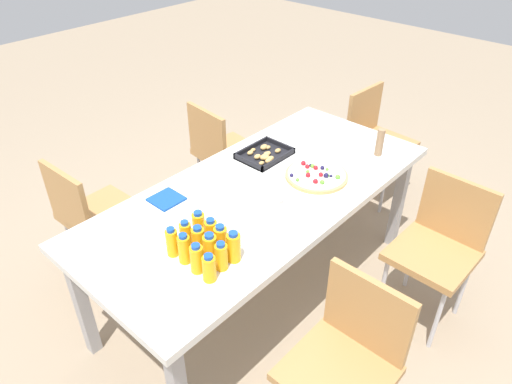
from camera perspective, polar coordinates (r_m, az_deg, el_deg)
ground_plane at (r=2.96m, az=0.58°, el=-11.53°), size 12.00×12.00×0.00m
party_table at (r=2.52m, az=0.67°, el=-0.93°), size 2.01×0.90×0.73m
chair_near_left at (r=2.06m, az=10.98°, el=-18.67°), size 0.40×0.40×0.83m
chair_near_right at (r=2.69m, az=21.28°, el=-5.57°), size 0.41×0.41×0.83m
chair_far_right at (r=3.34m, az=-4.18°, el=5.18°), size 0.44×0.44×0.83m
chair_far_left at (r=2.87m, az=-19.25°, el=-2.28°), size 0.41×0.41×0.83m
chair_end at (r=3.62m, az=14.11°, el=6.69°), size 0.42×0.42×0.83m
juice_bottle_0 at (r=1.95m, az=-5.66°, el=-9.11°), size 0.06×0.06×0.13m
juice_bottle_1 at (r=1.99m, az=-4.20°, el=-7.74°), size 0.05×0.05×0.14m
juice_bottle_2 at (r=2.02m, az=-2.71°, el=-6.62°), size 0.06×0.06×0.15m
juice_bottle_3 at (r=1.98m, az=-7.14°, el=-7.97°), size 0.06×0.06×0.14m
juice_bottle_4 at (r=2.02m, az=-5.56°, el=-6.81°), size 0.06×0.06×0.15m
juice_bottle_5 at (r=2.06m, az=-4.28°, el=-5.77°), size 0.06×0.06×0.15m
juice_bottle_6 at (r=2.03m, az=-8.63°, el=-6.77°), size 0.05×0.05×0.15m
juice_bottle_7 at (r=2.07m, az=-6.96°, el=-5.81°), size 0.06×0.06×0.14m
juice_bottle_8 at (r=2.10m, az=-5.42°, el=-4.91°), size 0.06×0.06×0.14m
juice_bottle_9 at (r=2.08m, az=-10.07°, el=-5.97°), size 0.05×0.05×0.14m
juice_bottle_10 at (r=2.12m, az=-8.47°, el=-5.06°), size 0.05×0.05×0.13m
juice_bottle_11 at (r=2.15m, az=-6.90°, el=-4.00°), size 0.06×0.06×0.14m
fruit_pizza at (r=2.60m, az=7.29°, el=2.03°), size 0.34×0.34×0.05m
snack_tray at (r=2.77m, az=1.05°, el=4.52°), size 0.29×0.23×0.04m
plate_stack at (r=2.39m, az=1.07°, el=-0.79°), size 0.19×0.19×0.04m
napkin_stack at (r=2.45m, az=-10.73°, el=-0.85°), size 0.15×0.15×0.01m
cardboard_tube at (r=2.85m, az=14.68°, el=5.81°), size 0.04×0.04×0.17m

